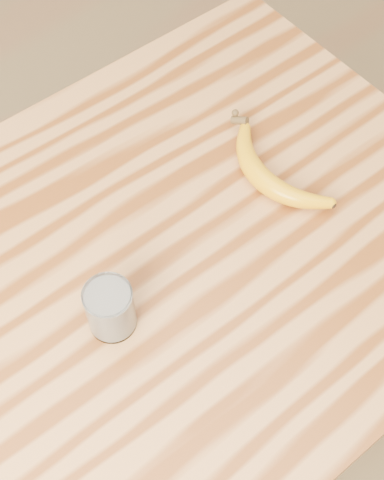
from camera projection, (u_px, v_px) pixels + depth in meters
room at (81, 57)px, 0.63m from camera, size 4.04×4.04×2.70m
table at (130, 321)px, 1.12m from camera, size 1.20×0.80×0.90m
smoothie_glass at (110, 309)px, 0.94m from camera, size 0.07×0.07×0.09m
banana at (262, 180)px, 1.09m from camera, size 0.12×0.31×0.04m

